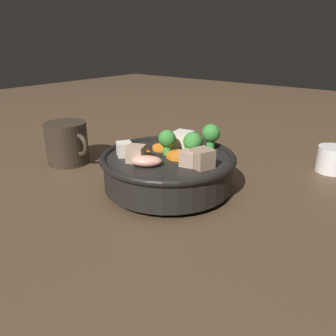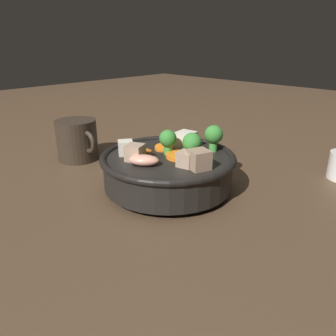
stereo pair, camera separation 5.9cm
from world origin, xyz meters
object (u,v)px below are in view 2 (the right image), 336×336
object	(u,v)px
dark_mug	(77,140)
chopsticks_pair	(153,146)
stirfry_bowl	(169,167)
side_saucer	(153,150)

from	to	relation	value
dark_mug	chopsticks_pair	bearing A→B (deg)	59.24
dark_mug	chopsticks_pair	world-z (taller)	dark_mug
chopsticks_pair	dark_mug	bearing A→B (deg)	-120.76
stirfry_bowl	side_saucer	world-z (taller)	stirfry_bowl
dark_mug	chopsticks_pair	xyz separation A→B (m)	(0.09, 0.15, -0.03)
side_saucer	dark_mug	distance (m)	0.18
side_saucer	chopsticks_pair	bearing A→B (deg)	135.00
side_saucer	chopsticks_pair	xyz separation A→B (m)	(-0.00, 0.00, 0.01)
side_saucer	chopsticks_pair	size ratio (longest dim) A/B	0.62
stirfry_bowl	side_saucer	xyz separation A→B (m)	(-0.17, 0.12, -0.04)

